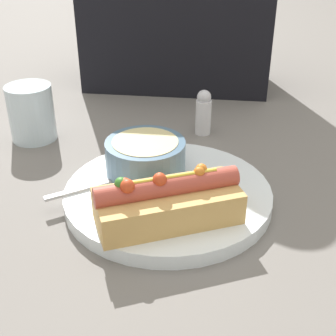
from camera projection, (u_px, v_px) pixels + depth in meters
name	position (u px, v px, depth m)	size (l,w,h in m)	color
ground_plane	(168.00, 201.00, 0.64)	(4.00, 4.00, 0.00)	slate
dinner_plate	(168.00, 195.00, 0.63)	(0.28, 0.28, 0.02)	white
hot_dog	(167.00, 201.00, 0.56)	(0.19, 0.14, 0.07)	tan
soup_bowl	(145.00, 156.00, 0.66)	(0.11, 0.11, 0.05)	slate
spoon	(127.00, 176.00, 0.65)	(0.14, 0.11, 0.01)	#B7B7BC
drinking_glass	(31.00, 113.00, 0.79)	(0.08, 0.08, 0.09)	silver
salt_shaker	(203.00, 112.00, 0.81)	(0.03, 0.03, 0.08)	silver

